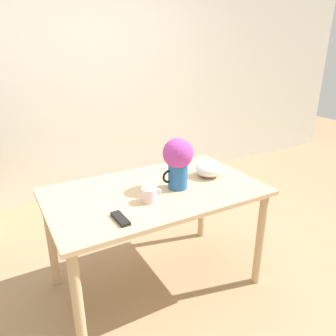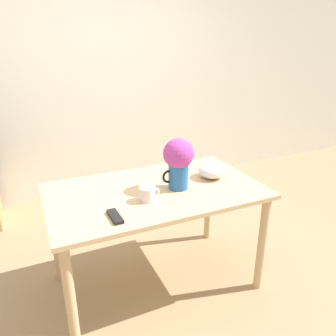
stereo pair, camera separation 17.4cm
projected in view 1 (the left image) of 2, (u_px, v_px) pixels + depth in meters
ground_plane at (165, 280)px, 2.50m from camera, size 12.00×12.00×0.00m
wall_back at (82, 81)px, 3.54m from camera, size 8.00×0.05×2.60m
table at (155, 203)px, 2.24m from camera, size 1.44×0.85×0.77m
flower_vase at (178, 159)px, 2.16m from camera, size 0.22×0.20×0.35m
coffee_mug at (150, 195)px, 2.03m from camera, size 0.13×0.10×0.09m
white_bowl at (209, 169)px, 2.41m from camera, size 0.20×0.20×0.11m
remote_control at (120, 219)px, 1.83m from camera, size 0.06×0.17×0.02m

